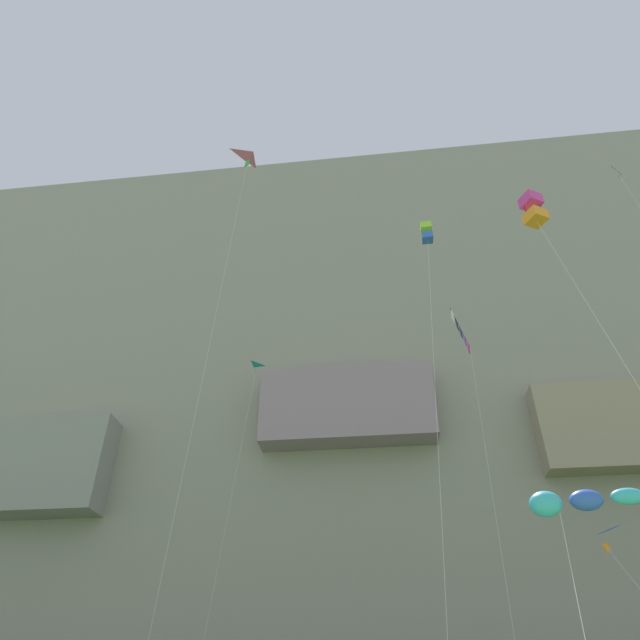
# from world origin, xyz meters

# --- Properties ---
(cliff_face) EXTENTS (180.00, 33.50, 62.29)m
(cliff_face) POSITION_xyz_m (-0.01, 58.04, 31.12)
(cliff_face) COLOR gray
(cliff_face) RESTS_ON ground
(kite_box_front_field) EXTENTS (2.32, 5.05, 24.38)m
(kite_box_front_field) POSITION_xyz_m (6.16, 17.27, 23.59)
(kite_box_front_field) COLOR #8CCC33
(kite_box_front_field) RESTS_ON ground
(kite_delta_low_center) EXTENTS (2.82, 5.48, 8.17)m
(kite_delta_low_center) POSITION_xyz_m (11.73, 19.93, 7.76)
(kite_delta_low_center) COLOR blue
(kite_delta_low_center) RESTS_ON ground
(kite_delta_high_right) EXTENTS (2.61, 3.46, 34.04)m
(kite_delta_high_right) POSITION_xyz_m (-4.65, 19.12, 33.11)
(kite_delta_high_right) COLOR pink
(kite_delta_high_right) RESTS_ON ground
(kite_windsock_mid_right) EXTENTS (4.54, 4.46, 7.08)m
(kite_windsock_mid_right) POSITION_xyz_m (8.07, 9.63, 6.76)
(kite_windsock_mid_right) COLOR #38B2D1
(kite_windsock_mid_right) RESTS_ON ground
(kite_diamond_high_left) EXTENTS (1.72, 4.46, 32.87)m
(kite_diamond_high_left) POSITION_xyz_m (19.90, 21.30, 28.89)
(kite_diamond_high_left) COLOR teal
(kite_diamond_high_left) RESTS_ON ground
(kite_banner_low_right) EXTENTS (1.93, 8.11, 21.70)m
(kite_banner_low_right) POSITION_xyz_m (8.21, 23.63, 20.58)
(kite_banner_low_right) COLOR black
(kite_banner_low_right) RESTS_ON ground
(kite_delta_far_left) EXTENTS (2.50, 3.11, 26.09)m
(kite_delta_far_left) POSITION_xyz_m (-7.45, 34.62, 24.15)
(kite_delta_far_left) COLOR teal
(kite_delta_far_left) RESTS_ON ground
(kite_box_upper_right) EXTENTS (2.23, 3.86, 19.41)m
(kite_box_upper_right) POSITION_xyz_m (9.61, 11.04, 18.64)
(kite_box_upper_right) COLOR #CC3399
(kite_box_upper_right) RESTS_ON ground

